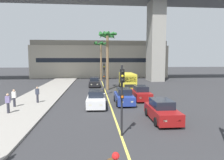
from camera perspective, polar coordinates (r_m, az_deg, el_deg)
sidewalk_left at (r=20.79m, az=-23.25°, el=-6.90°), size 4.80×80.00×0.15m
lane_stripe_center at (r=27.68m, az=-1.88°, el=-3.44°), size 0.14×56.00×0.01m
pier_building_backdrop at (r=51.65m, az=-3.47°, el=5.90°), size 33.45×8.04×9.05m
car_queue_front at (r=33.00m, az=-5.12°, el=-0.67°), size 1.86×4.11×1.56m
car_queue_second at (r=15.30m, az=14.20°, el=-8.65°), size 1.89×4.13×1.56m
car_queue_third at (r=20.36m, az=3.45°, el=-4.83°), size 1.87×4.12×1.56m
car_queue_fourth at (r=22.50m, az=8.34°, el=-3.84°), size 1.91×4.14×1.56m
car_queue_fifth at (r=19.12m, az=-4.56°, el=-5.55°), size 1.96×4.16×1.56m
delivery_van at (r=30.95m, az=4.45°, el=-0.06°), size 2.18×5.26×2.36m
traffic_light_median_near at (r=11.47m, az=2.89°, el=-3.19°), size 0.24×0.37×4.20m
traffic_light_median_far at (r=24.92m, az=-2.31°, el=1.79°), size 0.24×0.37×4.20m
palm_tree_near_median at (r=41.97m, az=-3.20°, el=8.97°), size 3.15×3.26×8.26m
palm_tree_mid_median at (r=29.32m, az=-1.38°, el=10.63°), size 2.79×2.81×8.55m
pedestrian_near_crosswalk at (r=21.49m, az=-20.72°, el=-3.89°), size 0.34×0.22×1.62m
pedestrian_mid_block at (r=18.33m, az=-27.81°, el=-5.86°), size 0.34×0.22×1.62m
pedestrian_far_along at (r=20.49m, az=-26.39°, el=-4.60°), size 0.34×0.22×1.62m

